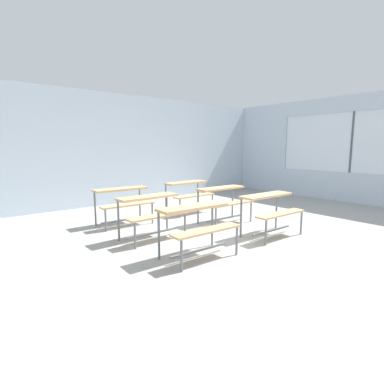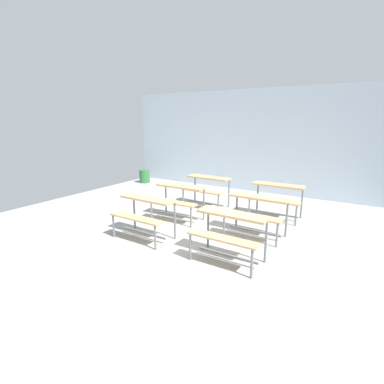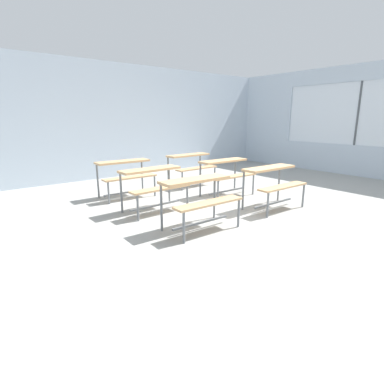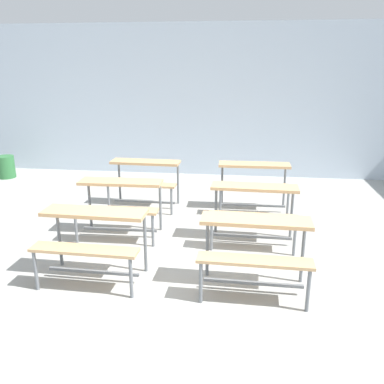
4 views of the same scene
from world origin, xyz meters
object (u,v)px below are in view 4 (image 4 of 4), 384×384
desk_bench_r1c1 (254,201)px  trash_bin (6,167)px  desk_bench_r2c0 (144,173)px  desk_bench_r0c1 (255,240)px  desk_bench_r2c1 (254,176)px  desk_bench_r1c0 (119,196)px  desk_bench_r0c0 (92,230)px

desk_bench_r1c1 → trash_bin: size_ratio=2.50×
desk_bench_r2c0 → trash_bin: bearing=158.0°
desk_bench_r0c1 → desk_bench_r2c1: size_ratio=1.00×
desk_bench_r1c1 → desk_bench_r2c0: 2.08m
desk_bench_r1c0 → desk_bench_r1c1: size_ratio=1.00×
desk_bench_r0c1 → desk_bench_r2c1: 2.41m
desk_bench_r0c1 → desk_bench_r2c0: (-1.70, 2.38, 0.00)m
desk_bench_r0c0 → trash_bin: (-3.25, 3.76, -0.34)m
desk_bench_r0c1 → desk_bench_r2c1: bearing=90.5°
desk_bench_r2c1 → trash_bin: (-4.97, 1.38, -0.34)m
desk_bench_r0c1 → desk_bench_r2c0: bearing=126.8°
trash_bin → desk_bench_r2c1: bearing=-15.5°
desk_bench_r2c0 → desk_bench_r2c1: same height
desk_bench_r0c1 → trash_bin: 6.23m
desk_bench_r1c0 → desk_bench_r1c1: bearing=-1.7°
desk_bench_r2c0 → desk_bench_r1c0: bearing=-90.7°
desk_bench_r0c0 → trash_bin: 4.99m
desk_bench_r0c1 → trash_bin: desk_bench_r0c1 is taller
desk_bench_r0c0 → desk_bench_r1c1: 2.05m
desk_bench_r0c0 → desk_bench_r1c1: size_ratio=1.00×
desk_bench_r0c0 → desk_bench_r2c0: 2.35m
desk_bench_r2c1 → trash_bin: size_ratio=2.49×
desk_bench_r1c1 → desk_bench_r2c0: bearing=146.4°
desk_bench_r0c0 → desk_bench_r2c0: size_ratio=1.00×
desk_bench_r0c0 → desk_bench_r2c1: (1.72, 2.39, 0.00)m
desk_bench_r0c0 → desk_bench_r2c1: bearing=55.7°
desk_bench_r0c0 → desk_bench_r1c0: same height
desk_bench_r0c1 → desk_bench_r2c1: same height
desk_bench_r1c0 → desk_bench_r1c1: same height
desk_bench_r1c1 → desk_bench_r0c1: bearing=-89.0°
desk_bench_r1c1 → desk_bench_r2c1: bearing=90.2°
desk_bench_r0c1 → desk_bench_r1c0: 2.12m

